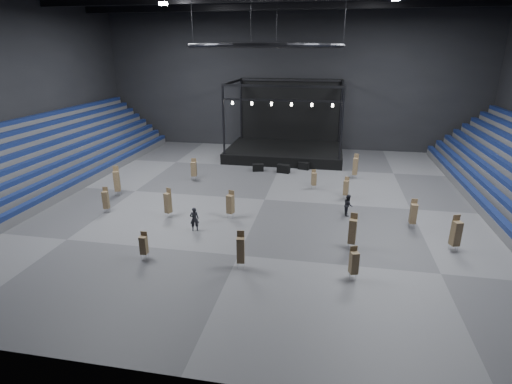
% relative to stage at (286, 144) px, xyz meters
% --- Properties ---
extents(floor, '(50.00, 50.00, 0.00)m').
position_rel_stage_xyz_m(floor, '(-0.00, -16.24, -1.45)').
color(floor, '#4E4D50').
rests_on(floor, ground).
extents(wall_back, '(50.00, 0.20, 18.00)m').
position_rel_stage_xyz_m(wall_back, '(-0.00, 4.76, 7.55)').
color(wall_back, black).
rests_on(wall_back, ground).
extents(wall_front, '(50.00, 0.20, 18.00)m').
position_rel_stage_xyz_m(wall_front, '(-0.00, -37.24, 7.55)').
color(wall_front, black).
rests_on(wall_front, ground).
extents(wall_left, '(0.20, 42.00, 18.00)m').
position_rel_stage_xyz_m(wall_left, '(-25.00, -16.24, 7.55)').
color(wall_left, black).
rests_on(wall_left, ground).
extents(bleachers_left, '(7.20, 40.00, 6.40)m').
position_rel_stage_xyz_m(bleachers_left, '(-22.94, -16.24, 0.28)').
color(bleachers_left, '#4A4A4D').
rests_on(bleachers_left, floor).
extents(stage, '(14.00, 10.00, 9.20)m').
position_rel_stage_xyz_m(stage, '(0.00, 0.00, 0.00)').
color(stage, black).
rests_on(stage, floor).
extents(truss_ring, '(12.30, 12.30, 5.15)m').
position_rel_stage_xyz_m(truss_ring, '(-0.00, -16.24, 11.55)').
color(truss_ring, black).
rests_on(truss_ring, ceiling).
extents(flight_case_left, '(1.30, 0.88, 0.79)m').
position_rel_stage_xyz_m(flight_case_left, '(-2.19, -7.51, -1.05)').
color(flight_case_left, black).
rests_on(flight_case_left, floor).
extents(flight_case_mid, '(1.47, 0.94, 0.91)m').
position_rel_stage_xyz_m(flight_case_mid, '(0.67, -7.64, -1.00)').
color(flight_case_mid, black).
rests_on(flight_case_mid, floor).
extents(flight_case_right, '(1.33, 0.90, 0.81)m').
position_rel_stage_xyz_m(flight_case_right, '(2.75, -5.94, -1.04)').
color(flight_case_right, black).
rests_on(flight_case_right, floor).
extents(chair_stack_0, '(0.59, 0.59, 2.41)m').
position_rel_stage_xyz_m(chair_stack_0, '(-6.95, -21.51, -0.21)').
color(chair_stack_0, silver).
rests_on(chair_stack_0, floor).
extents(chair_stack_1, '(0.56, 0.56, 2.52)m').
position_rel_stage_xyz_m(chair_stack_1, '(7.30, -24.33, -0.15)').
color(chair_stack_1, silver).
rests_on(chair_stack_1, floor).
extents(chair_stack_2, '(0.55, 0.55, 1.88)m').
position_rel_stage_xyz_m(chair_stack_2, '(4.16, -12.38, -0.44)').
color(chair_stack_2, silver).
rests_on(chair_stack_2, floor).
extents(chair_stack_3, '(0.51, 0.51, 2.18)m').
position_rel_stage_xyz_m(chair_stack_3, '(-12.33, -21.57, -0.31)').
color(chair_stack_3, silver).
rests_on(chair_stack_3, floor).
extents(chair_stack_4, '(0.53, 0.53, 2.03)m').
position_rel_stage_xyz_m(chair_stack_4, '(7.13, -14.62, -0.38)').
color(chair_stack_4, silver).
rests_on(chair_stack_4, floor).
extents(chair_stack_5, '(0.56, 0.56, 2.59)m').
position_rel_stage_xyz_m(chair_stack_5, '(8.22, -8.22, -0.13)').
color(chair_stack_5, silver).
rests_on(chair_stack_5, floor).
extents(chair_stack_6, '(0.61, 0.61, 2.25)m').
position_rel_stage_xyz_m(chair_stack_6, '(-8.10, -11.89, -0.24)').
color(chair_stack_6, silver).
rests_on(chair_stack_6, floor).
extents(chair_stack_7, '(0.45, 0.45, 1.84)m').
position_rel_stage_xyz_m(chair_stack_7, '(-5.84, -28.22, -0.46)').
color(chair_stack_7, silver).
rests_on(chair_stack_7, floor).
extents(chair_stack_8, '(0.53, 0.53, 2.42)m').
position_rel_stage_xyz_m(chair_stack_8, '(0.50, -28.19, -0.20)').
color(chair_stack_8, silver).
rests_on(chair_stack_8, floor).
extents(chair_stack_9, '(0.59, 0.59, 2.05)m').
position_rel_stage_xyz_m(chair_stack_9, '(7.24, -28.23, -0.36)').
color(chair_stack_9, silver).
rests_on(chair_stack_9, floor).
extents(chair_stack_10, '(0.48, 0.48, 2.28)m').
position_rel_stage_xyz_m(chair_stack_10, '(11.92, -20.11, -0.26)').
color(chair_stack_10, silver).
rests_on(chair_stack_10, floor).
extents(chair_stack_11, '(0.63, 0.63, 2.28)m').
position_rel_stage_xyz_m(chair_stack_11, '(-2.01, -20.77, -0.24)').
color(chair_stack_11, silver).
rests_on(chair_stack_11, floor).
extents(chair_stack_12, '(0.67, 0.67, 2.53)m').
position_rel_stage_xyz_m(chair_stack_12, '(14.00, -23.46, -0.13)').
color(chair_stack_12, silver).
rests_on(chair_stack_12, floor).
extents(chair_stack_13, '(0.66, 0.66, 2.76)m').
position_rel_stage_xyz_m(chair_stack_13, '(-13.52, -17.57, -0.04)').
color(chair_stack_13, silver).
rests_on(chair_stack_13, floor).
extents(man_center, '(0.78, 0.65, 1.82)m').
position_rel_stage_xyz_m(man_center, '(-4.05, -23.56, -0.54)').
color(man_center, black).
rests_on(man_center, floor).
extents(crew_member, '(0.76, 0.93, 1.76)m').
position_rel_stage_xyz_m(crew_member, '(7.22, -18.48, -0.57)').
color(crew_member, black).
rests_on(crew_member, floor).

